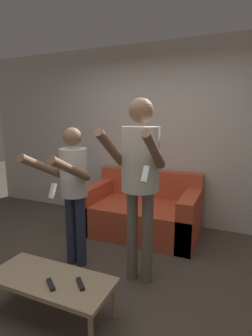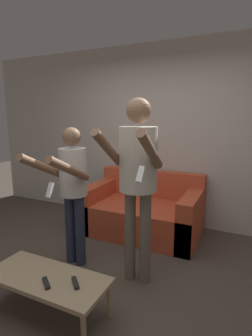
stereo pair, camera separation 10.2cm
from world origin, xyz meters
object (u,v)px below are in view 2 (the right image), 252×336
at_px(couch, 143,212).
at_px(remote_near, 46,283).
at_px(person_standing_left, 72,183).
at_px(person_standing_right, 138,170).
at_px(coffee_table, 47,280).
at_px(remote_far, 75,283).

bearing_deg(couch, remote_near, -91.25).
distance_m(person_standing_left, person_standing_right, 0.78).
height_order(coffee_table, remote_near, remote_near).
bearing_deg(coffee_table, remote_near, -48.86).
distance_m(person_standing_left, remote_far, 1.06).
distance_m(remote_near, remote_far, 0.23).
xyz_separation_m(person_standing_right, coffee_table, (-0.49, -0.74, -0.83)).
height_order(person_standing_left, person_standing_right, person_standing_right).
xyz_separation_m(person_standing_right, remote_far, (-0.21, -0.73, -0.79)).
relative_size(person_standing_right, coffee_table, 1.72).
distance_m(couch, person_standing_right, 1.46).
distance_m(couch, coffee_table, 1.86).
relative_size(person_standing_left, remote_near, 10.79).
bearing_deg(coffee_table, person_standing_left, 109.72).
bearing_deg(remote_far, person_standing_right, 73.72).
bearing_deg(coffee_table, couch, 86.45).
relative_size(remote_near, remote_far, 1.06).
bearing_deg(remote_far, remote_near, -154.87).
relative_size(couch, coffee_table, 1.52).
height_order(person_standing_right, remote_near, person_standing_right).
distance_m(person_standing_right, remote_near, 1.21).
relative_size(person_standing_left, coffee_table, 1.46).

